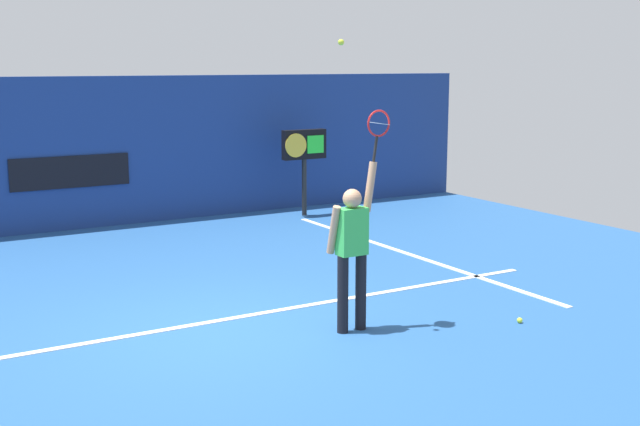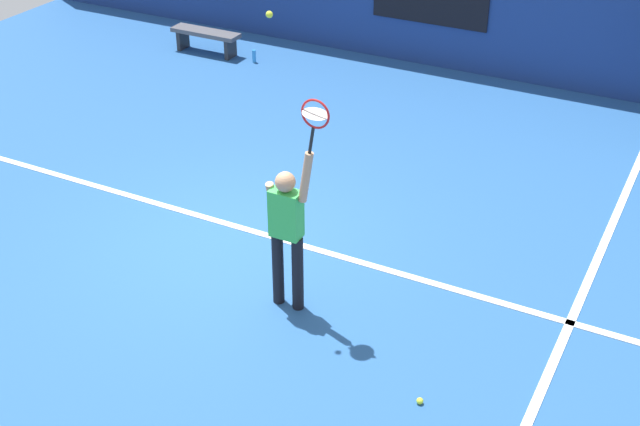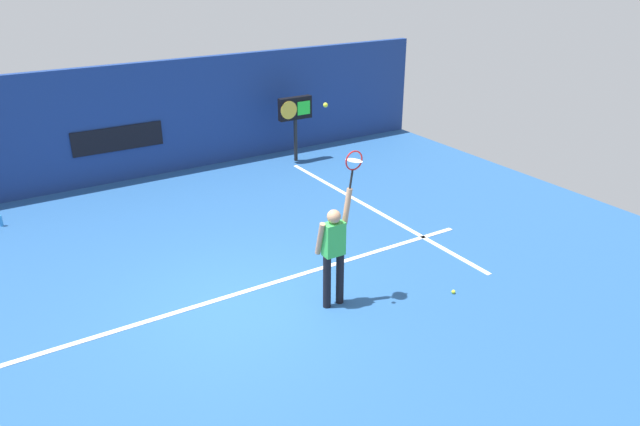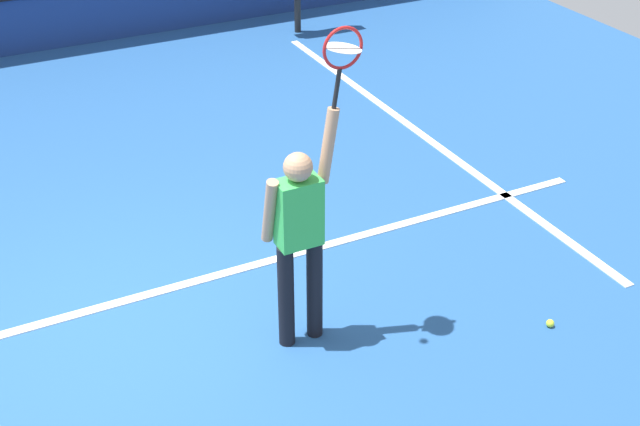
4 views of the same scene
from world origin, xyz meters
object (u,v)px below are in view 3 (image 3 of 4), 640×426
tennis_racket (354,163)px  tennis_ball (326,105)px  water_bottle (1,221)px  spare_ball (453,292)px  tennis_player (334,249)px  scoreboard_clock (295,111)px

tennis_racket → tennis_ball: tennis_ball is taller
tennis_racket → tennis_ball: (-0.49, 0.03, 0.94)m
tennis_ball → tennis_racket: bearing=-2.9°
water_bottle → spare_ball: bearing=-48.9°
water_bottle → tennis_ball: bearing=-56.6°
tennis_player → tennis_ball: size_ratio=29.27×
spare_ball → water_bottle: bearing=131.1°
tennis_ball → scoreboard_clock: (3.30, 6.68, -1.94)m
scoreboard_clock → spare_ball: size_ratio=26.06×
tennis_player → tennis_racket: (0.35, -0.00, 1.38)m
scoreboard_clock → spare_ball: 7.72m
tennis_racket → water_bottle: size_ratio=2.59×
tennis_ball → scoreboard_clock: tennis_ball is taller
tennis_player → spare_ball: bearing=-22.8°
water_bottle → spare_ball: water_bottle is taller
tennis_ball → tennis_player: bearing=-8.0°
scoreboard_clock → water_bottle: 7.53m
tennis_player → spare_ball: size_ratio=29.27×
scoreboard_clock → water_bottle: bearing=-176.6°
tennis_racket → scoreboard_clock: 7.33m
tennis_player → spare_ball: tennis_player is taller
tennis_player → tennis_ball: (-0.15, 0.02, 2.32)m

